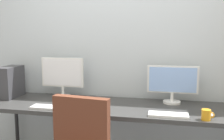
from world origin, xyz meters
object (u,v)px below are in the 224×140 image
(computer_mouse, at_px, (211,115))
(coffee_mug, at_px, (206,115))
(monitor_left, at_px, (63,75))
(monitor_right, at_px, (172,82))
(keyboard_left, at_px, (49,107))
(pc_tower, at_px, (10,82))
(desk, at_px, (111,110))
(keyboard_right, at_px, (168,115))

(computer_mouse, distance_m, coffee_mug, 0.13)
(monitor_left, relative_size, computer_mouse, 5.06)
(monitor_right, distance_m, keyboard_left, 1.26)
(monitor_right, xyz_separation_m, pc_tower, (-1.78, -0.11, -0.04))
(monitor_left, xyz_separation_m, pc_tower, (-0.58, -0.11, -0.08))
(desk, distance_m, pc_tower, 1.21)
(monitor_right, distance_m, keyboard_right, 0.49)
(pc_tower, bearing_deg, computer_mouse, -7.18)
(keyboard_left, height_order, coffee_mug, coffee_mug)
(pc_tower, distance_m, computer_mouse, 2.13)
(monitor_left, distance_m, coffee_mug, 1.56)
(keyboard_right, xyz_separation_m, computer_mouse, (0.37, 0.06, 0.01))
(monitor_left, distance_m, pc_tower, 0.60)
(keyboard_right, relative_size, computer_mouse, 3.60)
(keyboard_left, relative_size, computer_mouse, 3.65)
(monitor_left, distance_m, monitor_right, 1.20)
(keyboard_left, height_order, keyboard_right, same)
(computer_mouse, bearing_deg, desk, 169.86)
(pc_tower, relative_size, coffee_mug, 3.28)
(desk, bearing_deg, keyboard_left, -157.67)
(pc_tower, relative_size, keyboard_right, 1.01)
(monitor_right, bearing_deg, coffee_mug, -61.12)
(desk, bearing_deg, coffee_mug, -17.59)
(desk, xyz_separation_m, coffee_mug, (0.87, -0.28, 0.09))
(keyboard_right, bearing_deg, keyboard_left, 180.00)
(pc_tower, bearing_deg, coffee_mug, -10.37)
(keyboard_left, bearing_deg, computer_mouse, 2.47)
(keyboard_right, relative_size, coffee_mug, 3.26)
(coffee_mug, bearing_deg, desk, 162.41)
(desk, relative_size, keyboard_right, 7.53)
(pc_tower, height_order, computer_mouse, pc_tower)
(desk, bearing_deg, monitor_left, 160.52)
(coffee_mug, bearing_deg, computer_mouse, 62.02)
(computer_mouse, bearing_deg, keyboard_left, -177.53)
(monitor_right, height_order, keyboard_right, monitor_right)
(monitor_right, relative_size, coffee_mug, 4.84)
(keyboard_right, distance_m, computer_mouse, 0.37)
(keyboard_left, distance_m, keyboard_right, 1.12)
(computer_mouse, bearing_deg, keyboard_right, -170.10)
(desk, height_order, coffee_mug, coffee_mug)
(monitor_left, xyz_separation_m, monitor_right, (1.20, -0.00, -0.04))
(desk, relative_size, monitor_left, 5.37)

